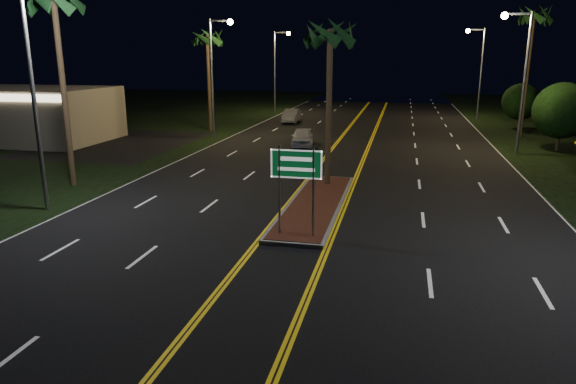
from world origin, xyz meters
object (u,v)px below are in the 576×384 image
(palm_right_far, at_px, (534,17))
(streetlight_right_mid, at_px, (520,66))
(streetlight_right_far, at_px, (478,63))
(palm_left_far, at_px, (207,38))
(commercial_building, at_px, (11,114))
(car_near, at_px, (302,136))
(shrub_far, at_px, (521,102))
(streetlight_left_mid, at_px, (216,65))
(median_island, at_px, (316,204))
(streetlight_left_near, at_px, (39,73))
(streetlight_left_far, at_px, (278,62))
(highway_sign, at_px, (296,173))
(palm_left_near, at_px, (54,2))
(shrub_mid, at_px, (562,111))
(palm_median, at_px, (330,34))
(car_far, at_px, (291,115))

(palm_right_far, bearing_deg, streetlight_right_mid, -105.29)
(streetlight_right_far, relative_size, palm_left_far, 1.02)
(commercial_building, distance_m, car_near, 22.62)
(commercial_building, relative_size, palm_right_far, 1.46)
(shrub_far, bearing_deg, streetlight_right_mid, -102.82)
(commercial_building, relative_size, streetlight_left_mid, 1.67)
(median_island, relative_size, streetlight_left_near, 1.14)
(commercial_building, distance_m, streetlight_left_far, 28.75)
(highway_sign, height_order, palm_left_near, palm_left_near)
(streetlight_left_near, xyz_separation_m, shrub_mid, (24.61, 20.00, -2.93))
(palm_median, xyz_separation_m, car_far, (-7.16, 24.80, -6.53))
(streetlight_left_near, relative_size, streetlight_right_far, 1.00)
(shrub_mid, distance_m, shrub_far, 12.01)
(palm_median, bearing_deg, streetlight_left_near, -148.51)
(shrub_mid, xyz_separation_m, car_near, (-17.50, -1.98, -1.98))
(palm_left_near, xyz_separation_m, shrub_far, (26.30, 28.00, -6.34))
(commercial_building, height_order, palm_left_near, palm_left_near)
(palm_right_far, xyz_separation_m, car_far, (-19.96, 5.30, -8.40))
(streetlight_left_mid, bearing_deg, highway_sign, -63.41)
(shrub_mid, height_order, car_far, shrub_mid)
(streetlight_left_near, height_order, palm_median, streetlight_left_near)
(streetlight_right_far, distance_m, palm_median, 33.28)
(streetlight_left_far, relative_size, car_far, 2.02)
(palm_median, bearing_deg, palm_left_near, -168.69)
(streetlight_left_near, distance_m, streetlight_left_mid, 20.00)
(median_island, bearing_deg, palm_left_far, 121.36)
(streetlight_left_far, relative_size, streetlight_right_far, 1.00)
(palm_median, bearing_deg, streetlight_right_far, 71.38)
(streetlight_right_mid, distance_m, car_near, 14.95)
(streetlight_right_mid, xyz_separation_m, streetlight_right_far, (0.00, 20.00, 0.00))
(streetlight_left_mid, distance_m, streetlight_right_mid, 21.32)
(median_island, height_order, palm_median, palm_median)
(palm_left_far, distance_m, car_far, 11.58)
(commercial_building, distance_m, streetlight_left_near, 22.49)
(streetlight_left_near, relative_size, shrub_far, 2.27)
(shrub_mid, bearing_deg, palm_left_near, -148.88)
(streetlight_left_mid, distance_m, palm_median, 17.25)
(commercial_building, relative_size, palm_left_near, 1.53)
(streetlight_right_far, height_order, palm_left_far, streetlight_right_far)
(palm_median, xyz_separation_m, palm_right_far, (12.80, 19.50, 1.87))
(streetlight_left_near, height_order, palm_right_far, palm_right_far)
(streetlight_left_far, relative_size, palm_right_far, 0.87)
(streetlight_right_far, distance_m, car_far, 19.62)
(palm_right_far, relative_size, car_near, 2.29)
(commercial_building, relative_size, palm_left_far, 1.70)
(streetlight_right_far, relative_size, palm_left_near, 0.92)
(streetlight_left_mid, distance_m, streetlight_right_far, 27.83)
(streetlight_left_mid, relative_size, streetlight_right_mid, 1.00)
(streetlight_left_near, xyz_separation_m, palm_median, (10.61, 6.50, 1.62))
(car_far, bearing_deg, palm_right_far, -16.60)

